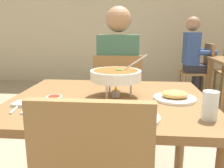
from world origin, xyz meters
TOP-DOWN VIEW (x-y plane):
  - cafe_rear_partition at (0.00, 3.65)m, footprint 10.00×0.10m
  - dining_table_main at (0.00, 0.00)m, footprint 1.15×0.96m
  - chair_diner_main at (-0.00, 0.77)m, footprint 0.44×0.44m
  - diner_main at (0.00, 0.80)m, footprint 0.40×0.45m
  - curry_bowl at (0.03, 0.03)m, footprint 0.33×0.30m
  - rice_plate at (0.14, -0.32)m, footprint 0.24×0.24m
  - appetizer_plate at (0.38, -0.00)m, footprint 0.24×0.24m
  - sauce_dish at (-0.31, -0.06)m, footprint 0.09×0.09m
  - napkin_folded at (-0.44, -0.18)m, footprint 0.13×0.10m
  - fork_utensil at (-0.46, -0.23)m, footprint 0.03×0.17m
  - spoon_utensil at (-0.41, -0.23)m, footprint 0.04×0.17m
  - drink_glass at (0.48, -0.29)m, footprint 0.07×0.07m
  - chair_bg_left at (1.21, 2.51)m, footprint 0.44×0.44m
  - patron_bg_left at (1.08, 2.53)m, footprint 0.45×0.40m

SIDE VIEW (x-z plane):
  - chair_diner_main at x=0.00m, z-range 0.06..0.96m
  - chair_bg_left at x=1.21m, z-range 0.06..0.96m
  - dining_table_main at x=0.00m, z-range 0.26..0.98m
  - fork_utensil at x=-0.46m, z-range 0.72..0.73m
  - spoon_utensil at x=-0.41m, z-range 0.72..0.73m
  - napkin_folded at x=-0.44m, z-range 0.72..0.74m
  - sauce_dish at x=-0.31m, z-range 0.72..0.74m
  - rice_plate at x=0.14m, z-range 0.71..0.77m
  - appetizer_plate at x=0.38m, z-range 0.71..0.77m
  - diner_main at x=0.00m, z-range 0.09..1.40m
  - patron_bg_left at x=1.08m, z-range 0.09..1.40m
  - drink_glass at x=0.48m, z-range 0.71..0.84m
  - curry_bowl at x=0.03m, z-range 0.72..0.98m
  - cafe_rear_partition at x=0.00m, z-range 0.00..3.00m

